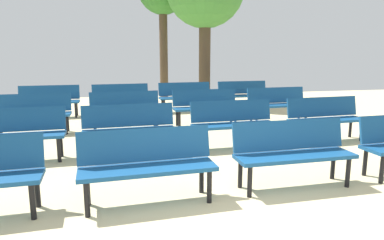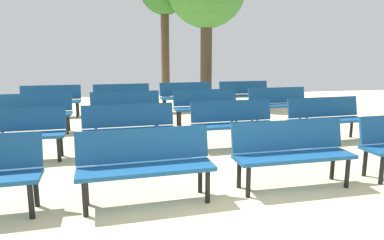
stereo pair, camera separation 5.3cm
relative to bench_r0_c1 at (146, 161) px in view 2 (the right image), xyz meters
name	(u,v)px [view 2 (the right image)]	position (x,y,z in m)	size (l,w,h in m)	color
bench_r0_c1	(146,161)	(0.00, 0.00, 0.00)	(1.62, 0.57, 0.87)	navy
bench_r0_c2	(292,150)	(1.94, 0.11, 0.00)	(1.61, 0.52, 0.87)	navy
bench_r1_c0	(14,131)	(-2.00, 2.05, 0.00)	(1.62, 0.54, 0.87)	navy
bench_r1_c1	(129,126)	(-0.14, 2.06, 0.00)	(1.62, 0.56, 0.87)	navy
bench_r1_c2	(233,121)	(1.80, 2.16, 0.00)	(1.62, 0.54, 0.87)	navy
bench_r1_c3	(326,116)	(3.79, 2.23, 0.00)	(1.63, 0.57, 0.87)	navy
bench_r2_c0	(34,111)	(-2.16, 4.11, 0.00)	(1.61, 0.51, 0.87)	navy
bench_r2_c1	(126,108)	(-0.16, 4.17, 0.00)	(1.62, 0.57, 0.87)	navy
bench_r2_c2	(206,105)	(1.79, 4.22, 0.00)	(1.61, 0.50, 0.87)	navy
bench_r2_c3	(279,102)	(3.75, 4.30, 0.00)	(1.62, 0.57, 0.87)	navy
bench_r3_c0	(51,99)	(-2.17, 6.16, 0.00)	(1.61, 0.52, 0.87)	navy
bench_r3_c1	(122,97)	(-0.23, 6.18, 0.00)	(1.63, 0.57, 0.87)	navy
bench_r3_c2	(187,95)	(1.69, 6.32, 0.00)	(1.62, 0.56, 0.87)	navy
bench_r3_c3	(245,93)	(3.58, 6.40, 0.00)	(1.61, 0.52, 0.87)	navy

